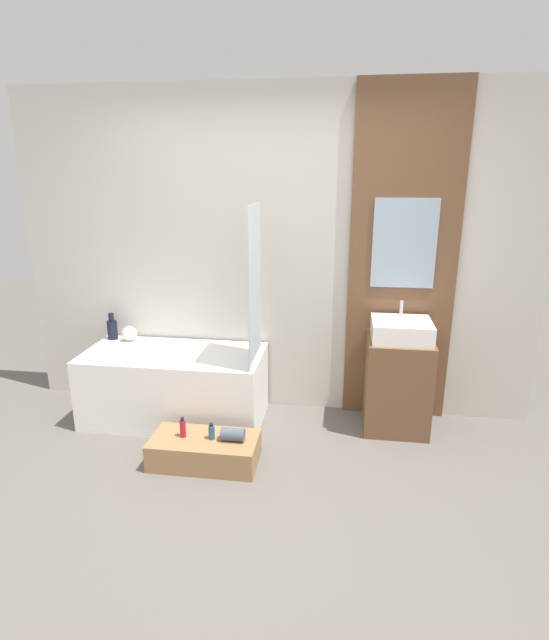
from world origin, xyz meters
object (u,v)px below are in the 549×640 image
Objects in this scene: bathtub at (175,385)px; wooden_step_bench at (205,450)px; bottle_soap_primary at (183,428)px; sink at (401,330)px; vase_round_light at (129,333)px; vase_tall_dark at (112,329)px; bottle_soap_secondary at (212,432)px.

bathtub reaches higher than wooden_step_bench.
bathtub is 0.66m from bottle_soap_primary.
bathtub is at bearing -176.96° from sink.
bathtub is at bearing 123.90° from wooden_step_bench.
vase_round_light is at bearing 176.57° from sink.
bottle_soap_primary is (0.88, -0.86, -0.41)m from vase_tall_dark.
vase_tall_dark is (-0.62, 0.25, 0.38)m from bathtub.
bathtub is at bearing 127.34° from bottle_soap_secondary.
sink is 3.76× the size of bottle_soap_secondary.
sink reaches higher than vase_round_light.
wooden_step_bench is 3.23× the size of vase_tall_dark.
sink is 2.23m from vase_round_light.
bathtub is 3.22× the size of sink.
vase_tall_dark is at bearing 176.29° from sink.
bottle_soap_secondary is (-1.30, -0.70, -0.57)m from sink.
wooden_step_bench is 1.69m from sink.
bottle_soap_primary is (0.26, -0.61, -0.03)m from bathtub.
bottle_soap_primary is (-1.50, -0.70, -0.55)m from sink.
bathtub is 9.71× the size of bottle_soap_primary.
vase_tall_dark reaches higher than bottle_soap_primary.
bathtub is at bearing -21.87° from vase_tall_dark.
wooden_step_bench is 5.86× the size of vase_round_light.
bottle_soap_primary is (0.72, -0.84, -0.38)m from vase_round_light.
bottle_soap_secondary is at bearing -52.66° from bathtub.
vase_round_light is 1.17m from bottle_soap_primary.
bathtub is at bearing -26.32° from vase_round_light.
sink is 2.39m from vase_tall_dark.
wooden_step_bench is 1.68× the size of sink.
sink reaches higher than vase_tall_dark.
vase_round_light is at bearing 136.07° from wooden_step_bench.
wooden_step_bench is at bearing 0.00° from bottle_soap_primary.
vase_tall_dark is at bearing 135.74° from bottle_soap_primary.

